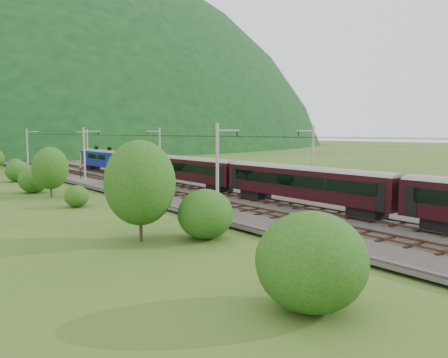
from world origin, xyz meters
TOP-DOWN VIEW (x-y plane):
  - ground at (0.00, 0.00)m, footprint 600.00×600.00m
  - railbed at (0.00, 10.00)m, footprint 14.00×220.00m
  - track_left at (-2.40, 10.00)m, footprint 2.40×220.00m
  - track_right at (2.40, 10.00)m, footprint 2.40×220.00m
  - catenary_left at (-6.12, 32.00)m, footprint 2.54×192.28m
  - catenary_right at (6.12, 32.00)m, footprint 2.54×192.28m
  - overhead_wires at (0.00, 10.00)m, footprint 4.83×198.00m
  - train at (2.40, -2.19)m, footprint 2.69×107.00m
  - hazard_post_near at (-0.25, 25.32)m, footprint 0.14×0.14m
  - hazard_post_far at (0.11, 61.53)m, footprint 0.15×0.15m
  - signal at (-4.73, 37.99)m, footprint 0.21×0.21m
  - vegetation_left at (-14.25, 8.84)m, footprint 11.67×139.53m
  - vegetation_right at (11.63, 7.04)m, footprint 7.01×109.79m

SIDE VIEW (x-z plane):
  - ground at x=0.00m, z-range 0.00..0.00m
  - railbed at x=0.00m, z-range 0.00..0.30m
  - track_left at x=-2.40m, z-range 0.24..0.51m
  - track_right at x=2.40m, z-range 0.24..0.51m
  - hazard_post_near at x=-0.25m, z-range 0.30..1.59m
  - hazard_post_far at x=0.11m, z-range 0.30..1.73m
  - signal at x=-4.73m, z-range 0.46..2.34m
  - vegetation_right at x=11.63m, z-range -0.11..3.01m
  - vegetation_left at x=-14.25m, z-range -0.82..6.19m
  - train at x=2.40m, z-range 0.90..5.56m
  - catenary_left at x=-6.12m, z-range 0.50..8.50m
  - catenary_right at x=6.12m, z-range 0.50..8.50m
  - overhead_wires at x=0.00m, z-range 7.08..7.12m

